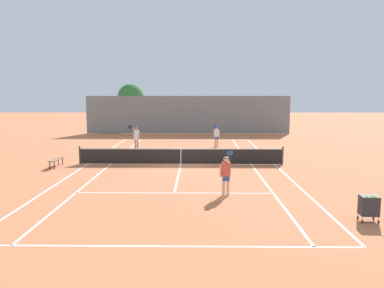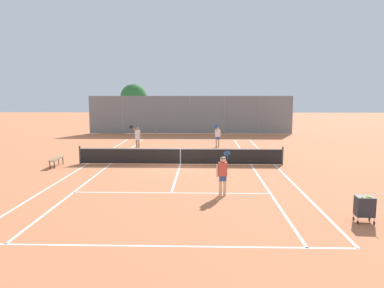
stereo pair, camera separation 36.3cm
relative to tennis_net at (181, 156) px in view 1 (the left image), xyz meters
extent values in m
plane|color=#C67047|center=(0.00, 0.00, -0.51)|extent=(120.00, 120.00, 0.00)
cube|color=silver|center=(0.00, -11.90, -0.51)|extent=(11.00, 0.10, 0.01)
cube|color=silver|center=(0.00, 11.90, -0.51)|extent=(11.00, 0.10, 0.01)
cube|color=silver|center=(-5.50, 0.00, -0.51)|extent=(0.10, 23.80, 0.01)
cube|color=silver|center=(5.50, 0.00, -0.51)|extent=(0.10, 23.80, 0.01)
cube|color=silver|center=(-4.13, 0.00, -0.51)|extent=(0.10, 23.80, 0.01)
cube|color=silver|center=(4.13, 0.00, -0.51)|extent=(0.10, 23.80, 0.01)
cube|color=silver|center=(0.00, -6.40, -0.51)|extent=(8.26, 0.10, 0.01)
cube|color=silver|center=(0.00, 6.40, -0.51)|extent=(8.26, 0.10, 0.01)
cube|color=silver|center=(0.00, 0.00, -0.51)|extent=(0.10, 12.80, 0.01)
cylinder|color=#474C47|center=(-5.95, 0.00, 0.03)|extent=(0.10, 0.10, 1.07)
cylinder|color=#474C47|center=(5.95, 0.00, 0.03)|extent=(0.10, 0.10, 1.07)
cube|color=black|center=(0.00, 0.00, -0.04)|extent=(11.90, 0.02, 0.89)
cube|color=white|center=(0.00, 0.00, 0.41)|extent=(11.90, 0.03, 0.06)
cube|color=white|center=(0.00, 0.00, -0.06)|extent=(0.05, 0.03, 0.89)
cube|color=#2D2D33|center=(6.52, -9.79, 0.02)|extent=(0.58, 0.47, 0.64)
cylinder|color=#B7B7BC|center=(6.26, -9.97, -0.35)|extent=(0.02, 0.02, 0.16)
cylinder|color=black|center=(6.26, -9.97, -0.46)|extent=(0.04, 0.10, 0.10)
cylinder|color=#B7B7BC|center=(6.28, -9.57, -0.35)|extent=(0.02, 0.02, 0.16)
cylinder|color=black|center=(6.28, -9.57, -0.46)|extent=(0.04, 0.10, 0.10)
cylinder|color=#B7B7BC|center=(6.76, -10.00, -0.35)|extent=(0.02, 0.02, 0.16)
cylinder|color=black|center=(6.76, -10.00, -0.46)|extent=(0.04, 0.10, 0.10)
cylinder|color=#B7B7BC|center=(6.79, -9.60, -0.35)|extent=(0.02, 0.02, 0.16)
cylinder|color=black|center=(6.79, -9.60, -0.46)|extent=(0.04, 0.10, 0.10)
cylinder|color=#B7B7BC|center=(6.86, -9.81, 0.44)|extent=(0.05, 0.44, 0.02)
sphere|color=#D1DB33|center=(6.64, -9.93, 0.34)|extent=(0.07, 0.07, 0.07)
sphere|color=#D1DB33|center=(6.58, -9.91, 0.34)|extent=(0.07, 0.07, 0.07)
sphere|color=#D1DB33|center=(6.51, -9.93, 0.33)|extent=(0.07, 0.07, 0.07)
sphere|color=#D1DB33|center=(6.46, -9.92, 0.32)|extent=(0.07, 0.07, 0.07)
sphere|color=#D1DB33|center=(6.39, -9.91, 0.34)|extent=(0.07, 0.07, 0.07)
sphere|color=#D1DB33|center=(6.66, -9.85, 0.33)|extent=(0.07, 0.07, 0.07)
sphere|color=#D1DB33|center=(6.59, -9.85, 0.35)|extent=(0.07, 0.07, 0.07)
sphere|color=#D1DB33|center=(6.52, -9.85, 0.33)|extent=(0.07, 0.07, 0.07)
sphere|color=#D1DB33|center=(6.46, -9.85, 0.31)|extent=(0.07, 0.07, 0.07)
sphere|color=#D1DB33|center=(6.40, -9.85, 0.32)|extent=(0.07, 0.07, 0.07)
sphere|color=#D1DB33|center=(6.66, -9.78, 0.32)|extent=(0.07, 0.07, 0.07)
cylinder|color=beige|center=(2.03, -6.75, -0.10)|extent=(0.13, 0.13, 0.82)
cylinder|color=beige|center=(2.21, -6.73, -0.10)|extent=(0.13, 0.13, 0.82)
cube|color=#334C8C|center=(2.12, -6.74, 0.23)|extent=(0.30, 0.21, 0.24)
cube|color=#D84C3F|center=(2.12, -6.74, 0.59)|extent=(0.36, 0.24, 0.56)
sphere|color=beige|center=(2.12, -6.74, 0.98)|extent=(0.22, 0.22, 0.22)
cylinder|color=black|center=(2.12, -6.74, 1.05)|extent=(0.23, 0.23, 0.02)
cylinder|color=beige|center=(1.90, -6.77, 0.53)|extent=(0.08, 0.08, 0.52)
cylinder|color=beige|center=(2.23, -6.58, 0.88)|extent=(0.14, 0.46, 0.35)
cylinder|color=#1E4C99|center=(2.33, -6.31, 1.04)|extent=(0.06, 0.25, 0.22)
cylinder|color=#1E4C99|center=(2.31, -6.19, 1.15)|extent=(0.30, 0.23, 0.23)
cylinder|color=tan|center=(-3.55, 6.40, -0.10)|extent=(0.13, 0.13, 0.82)
cylinder|color=tan|center=(-3.72, 6.45, -0.10)|extent=(0.13, 0.13, 0.82)
cube|color=white|center=(-3.64, 6.42, 0.23)|extent=(0.32, 0.25, 0.24)
cube|color=white|center=(-3.64, 6.42, 0.59)|extent=(0.38, 0.29, 0.56)
sphere|color=tan|center=(-3.64, 6.42, 0.98)|extent=(0.22, 0.22, 0.22)
cylinder|color=black|center=(-3.64, 6.42, 1.05)|extent=(0.23, 0.23, 0.02)
cylinder|color=tan|center=(-3.43, 6.36, 0.53)|extent=(0.08, 0.08, 0.52)
cylinder|color=tan|center=(-3.80, 6.32, 0.88)|extent=(0.20, 0.46, 0.35)
cylinder|color=black|center=(-4.00, 6.11, 1.04)|extent=(0.10, 0.25, 0.22)
cylinder|color=black|center=(-4.03, 5.99, 1.15)|extent=(0.32, 0.27, 0.23)
cylinder|color=#D8A884|center=(2.53, 7.08, -0.10)|extent=(0.13, 0.13, 0.82)
cylinder|color=#D8A884|center=(2.36, 7.04, -0.10)|extent=(0.13, 0.13, 0.82)
cube|color=#334C8C|center=(2.44, 7.06, 0.23)|extent=(0.32, 0.24, 0.24)
cube|color=white|center=(2.44, 7.06, 0.59)|extent=(0.38, 0.28, 0.56)
sphere|color=#D8A884|center=(2.44, 7.06, 0.98)|extent=(0.22, 0.22, 0.22)
cylinder|color=black|center=(2.44, 7.06, 1.05)|extent=(0.23, 0.23, 0.02)
cylinder|color=#D8A884|center=(2.66, 7.11, 0.53)|extent=(0.08, 0.08, 0.52)
cylinder|color=#D8A884|center=(2.35, 6.89, 0.88)|extent=(0.19, 0.46, 0.35)
cylinder|color=#1E4C99|center=(2.29, 6.61, 1.04)|extent=(0.09, 0.25, 0.22)
cylinder|color=#1E4C99|center=(2.32, 6.49, 1.15)|extent=(0.32, 0.26, 0.23)
sphere|color=#D1DB33|center=(2.40, -1.04, -0.48)|extent=(0.07, 0.07, 0.07)
sphere|color=#D1DB33|center=(-3.34, 1.35, -0.48)|extent=(0.07, 0.07, 0.07)
cube|color=olive|center=(-7.02, -0.88, -0.07)|extent=(0.36, 1.50, 0.05)
cylinder|color=#262626|center=(-6.89, -0.24, -0.30)|extent=(0.05, 0.05, 0.41)
cylinder|color=#262626|center=(-6.89, -1.52, -0.30)|extent=(0.05, 0.05, 0.41)
cylinder|color=#262626|center=(-7.15, -0.24, -0.30)|extent=(0.05, 0.05, 0.41)
cylinder|color=#262626|center=(-7.15, -1.52, -0.30)|extent=(0.05, 0.05, 0.41)
cylinder|color=gray|center=(-10.41, 16.75, 1.44)|extent=(0.08, 0.08, 3.90)
cylinder|color=gray|center=(-6.94, 16.75, 1.44)|extent=(0.08, 0.08, 3.90)
cylinder|color=gray|center=(-3.47, 16.75, 1.44)|extent=(0.08, 0.08, 3.90)
cylinder|color=gray|center=(0.00, 16.75, 1.44)|extent=(0.08, 0.08, 3.90)
cylinder|color=gray|center=(3.47, 16.75, 1.44)|extent=(0.08, 0.08, 3.90)
cylinder|color=gray|center=(6.94, 16.75, 1.44)|extent=(0.08, 0.08, 3.90)
cylinder|color=gray|center=(10.41, 16.75, 1.44)|extent=(0.08, 0.08, 3.90)
cube|color=slate|center=(0.00, 16.75, 1.44)|extent=(20.82, 0.02, 3.86)
cylinder|color=brown|center=(-6.42, 20.19, 0.84)|extent=(0.32, 0.32, 2.71)
sphere|color=#2D6B33|center=(-6.42, 20.19, 3.22)|extent=(2.92, 2.92, 2.92)
sphere|color=#2D6B33|center=(-6.46, 20.31, 2.85)|extent=(1.84, 1.84, 1.84)
camera|label=1|loc=(0.94, -21.60, 3.62)|focal=35.00mm
camera|label=2|loc=(1.31, -21.59, 3.62)|focal=35.00mm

